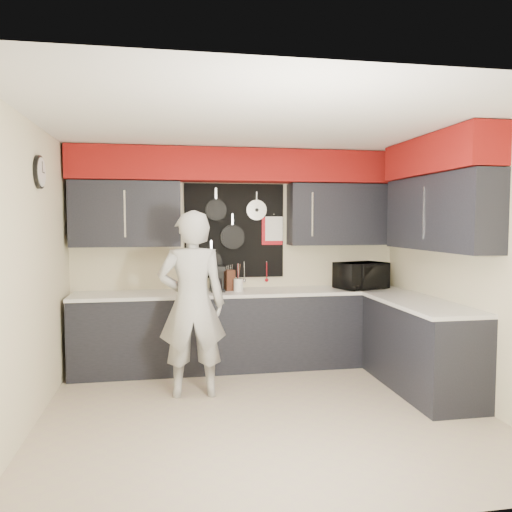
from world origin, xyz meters
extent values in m
plane|color=#B9A58F|center=(0.00, 0.00, 0.00)|extent=(4.00, 4.00, 0.00)
cube|color=beige|center=(0.00, 1.75, 1.30)|extent=(4.00, 0.01, 2.60)
cube|color=black|center=(-1.33, 1.59, 1.83)|extent=(1.24, 0.32, 0.75)
cube|color=black|center=(1.28, 1.59, 1.83)|extent=(1.34, 0.32, 0.75)
cube|color=maroon|center=(0.00, 1.57, 2.40)|extent=(3.94, 0.36, 0.38)
cube|color=black|center=(-0.05, 1.74, 1.62)|extent=(1.22, 0.03, 1.15)
cylinder|color=black|center=(-0.28, 1.70, 1.88)|extent=(0.26, 0.04, 0.26)
cylinder|color=black|center=(-0.08, 1.70, 1.55)|extent=(0.30, 0.04, 0.30)
cylinder|color=black|center=(-0.34, 1.70, 1.24)|extent=(0.27, 0.04, 0.27)
cylinder|color=silver|center=(0.22, 1.70, 1.88)|extent=(0.25, 0.02, 0.25)
cube|color=#B70E17|center=(0.42, 1.72, 1.62)|extent=(0.26, 0.01, 0.34)
cube|color=white|center=(0.44, 1.70, 1.65)|extent=(0.22, 0.01, 0.30)
cylinder|color=silver|center=(-0.50, 1.71, 1.13)|extent=(0.01, 0.01, 0.20)
cylinder|color=silver|center=(-0.22, 1.71, 1.13)|extent=(0.01, 0.01, 0.20)
cylinder|color=silver|center=(0.07, 1.71, 1.13)|extent=(0.01, 0.01, 0.20)
cylinder|color=silver|center=(0.35, 1.71, 1.13)|extent=(0.01, 0.01, 0.20)
cube|color=beige|center=(2.00, 0.00, 1.30)|extent=(0.01, 3.50, 2.60)
cube|color=black|center=(1.84, 0.30, 1.83)|extent=(0.32, 1.70, 0.75)
cube|color=maroon|center=(1.82, 0.30, 2.40)|extent=(0.36, 1.70, 0.38)
cube|color=beige|center=(-2.00, 0.00, 1.30)|extent=(0.01, 3.50, 2.60)
cylinder|color=black|center=(-1.98, 0.40, 2.18)|extent=(0.04, 0.30, 0.30)
cylinder|color=white|center=(-1.96, 0.40, 2.18)|extent=(0.01, 0.26, 0.26)
cube|color=black|center=(0.00, 1.45, 0.44)|extent=(3.90, 0.60, 0.88)
cube|color=white|center=(0.00, 1.44, 0.90)|extent=(3.90, 0.63, 0.04)
cube|color=black|center=(1.70, 0.35, 0.44)|extent=(0.60, 1.60, 0.88)
cube|color=white|center=(1.69, 0.35, 0.90)|extent=(0.63, 1.60, 0.04)
cube|color=black|center=(0.00, 1.19, 0.05)|extent=(3.90, 0.06, 0.10)
imported|color=black|center=(1.46, 1.38, 1.08)|extent=(0.68, 0.56, 0.32)
cube|color=#3B1F13|center=(-0.14, 1.51, 1.04)|extent=(0.14, 0.14, 0.25)
cylinder|color=white|center=(-0.05, 1.41, 0.99)|extent=(0.12, 0.12, 0.15)
cube|color=black|center=(-0.29, 1.43, 0.93)|extent=(0.17, 0.21, 0.03)
cube|color=black|center=(-0.29, 1.51, 1.08)|extent=(0.17, 0.06, 0.27)
cube|color=black|center=(-0.29, 1.43, 1.19)|extent=(0.17, 0.21, 0.05)
cylinder|color=black|center=(-0.29, 1.42, 1.01)|extent=(0.10, 0.10, 0.13)
imported|color=#BBBCB9|center=(-0.63, 0.58, 0.92)|extent=(0.68, 0.46, 1.85)
camera|label=1|loc=(-0.85, -4.35, 1.74)|focal=35.00mm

